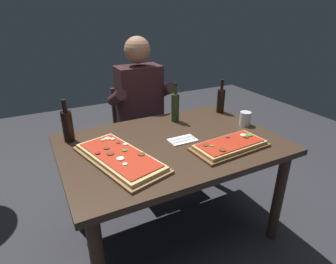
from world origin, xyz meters
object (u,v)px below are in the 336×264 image
(dining_table, at_px, (171,155))
(diner_chair, at_px, (138,128))
(wine_bottle_dark, at_px, (221,100))
(oil_bottle_amber, at_px, (175,107))
(seated_diner, at_px, (142,106))
(pizza_rectangular_left, at_px, (119,158))
(tumbler_near_camera, at_px, (245,119))
(pizza_rectangular_front, at_px, (230,145))
(vinegar_bottle_green, at_px, (67,125))

(dining_table, bearing_deg, diner_chair, 83.86)
(wine_bottle_dark, distance_m, oil_bottle_amber, 0.43)
(diner_chair, height_order, seated_diner, seated_diner)
(pizza_rectangular_left, distance_m, oil_bottle_amber, 0.70)
(dining_table, height_order, seated_diner, seated_diner)
(dining_table, relative_size, diner_chair, 1.61)
(dining_table, xyz_separation_m, tumbler_near_camera, (0.61, 0.00, 0.15))
(wine_bottle_dark, relative_size, tumbler_near_camera, 2.69)
(pizza_rectangular_left, xyz_separation_m, tumbler_near_camera, (0.99, 0.08, 0.03))
(pizza_rectangular_front, bearing_deg, wine_bottle_dark, 58.21)
(vinegar_bottle_green, bearing_deg, oil_bottle_amber, -0.93)
(pizza_rectangular_front, height_order, vinegar_bottle_green, vinegar_bottle_green)
(diner_chair, bearing_deg, pizza_rectangular_left, -116.68)
(pizza_rectangular_front, xyz_separation_m, tumbler_near_camera, (0.34, 0.25, 0.03))
(dining_table, relative_size, oil_bottle_amber, 4.71)
(dining_table, xyz_separation_m, wine_bottle_dark, (0.62, 0.31, 0.20))
(oil_bottle_amber, relative_size, diner_chair, 0.34)
(pizza_rectangular_left, distance_m, tumbler_near_camera, 1.00)
(pizza_rectangular_left, bearing_deg, oil_bottle_amber, 33.98)
(wine_bottle_dark, xyz_separation_m, diner_chair, (-0.53, 0.55, -0.36))
(vinegar_bottle_green, distance_m, seated_diner, 0.80)
(oil_bottle_amber, xyz_separation_m, vinegar_bottle_green, (-0.78, 0.01, -0.00))
(vinegar_bottle_green, bearing_deg, dining_table, -28.71)
(dining_table, height_order, vinegar_bottle_green, vinegar_bottle_green)
(tumbler_near_camera, height_order, seated_diner, seated_diner)
(dining_table, xyz_separation_m, seated_diner, (0.09, 0.74, 0.10))
(oil_bottle_amber, relative_size, seated_diner, 0.22)
(dining_table, xyz_separation_m, vinegar_bottle_green, (-0.59, 0.32, 0.21))
(vinegar_bottle_green, xyz_separation_m, seated_diner, (0.68, 0.42, -0.11))
(dining_table, height_order, wine_bottle_dark, wine_bottle_dark)
(oil_bottle_amber, relative_size, vinegar_bottle_green, 1.05)
(wine_bottle_dark, distance_m, tumbler_near_camera, 0.31)
(diner_chair, bearing_deg, wine_bottle_dark, -45.84)
(pizza_rectangular_front, relative_size, tumbler_near_camera, 4.88)
(dining_table, height_order, pizza_rectangular_left, pizza_rectangular_left)
(tumbler_near_camera, xyz_separation_m, diner_chair, (-0.52, 0.85, -0.30))
(oil_bottle_amber, relative_size, tumbler_near_camera, 2.91)
(tumbler_near_camera, bearing_deg, wine_bottle_dark, 88.54)
(vinegar_bottle_green, relative_size, seated_diner, 0.21)
(tumbler_near_camera, bearing_deg, dining_table, -179.93)
(wine_bottle_dark, xyz_separation_m, vinegar_bottle_green, (-1.21, 0.01, 0.01))
(dining_table, bearing_deg, oil_bottle_amber, 57.70)
(pizza_rectangular_left, bearing_deg, pizza_rectangular_front, -14.47)
(pizza_rectangular_left, distance_m, diner_chair, 1.08)
(pizza_rectangular_front, xyz_separation_m, wine_bottle_dark, (0.34, 0.56, 0.08))
(seated_diner, bearing_deg, diner_chair, 90.00)
(oil_bottle_amber, distance_m, diner_chair, 0.67)
(oil_bottle_amber, height_order, diner_chair, oil_bottle_amber)
(oil_bottle_amber, bearing_deg, dining_table, -122.30)
(pizza_rectangular_front, relative_size, diner_chair, 0.57)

